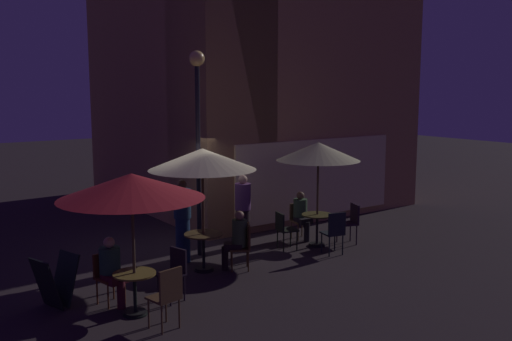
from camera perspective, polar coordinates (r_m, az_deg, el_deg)
name	(u,v)px	position (r m, az deg, el deg)	size (l,w,h in m)	color
ground_plane	(188,257)	(12.71, -6.85, -8.63)	(60.00, 60.00, 0.00)	#292023
cafe_building	(232,64)	(16.91, -2.39, 10.61)	(7.61, 8.24, 8.74)	tan
street_lamp_near_corner	(198,114)	(12.33, -5.88, 5.71)	(0.33, 0.33, 4.47)	black
menu_sandwich_board	(56,281)	(10.35, -19.48, -10.42)	(0.78, 0.72, 0.88)	black
cafe_table_0	(317,223)	(13.42, 6.16, -5.26)	(0.73, 0.73, 0.76)	black
cafe_table_1	(135,285)	(9.64, -12.08, -11.17)	(0.70, 0.70, 0.71)	black
cafe_table_2	(204,243)	(11.63, -5.29, -7.25)	(0.78, 0.78, 0.77)	black
patio_umbrella_0	(318,152)	(13.12, 6.27, 1.86)	(1.93, 1.93, 2.45)	black
patio_umbrella_1	(132,187)	(9.23, -12.39, -1.59)	(2.34, 2.34, 2.35)	black
patio_umbrella_2	(202,160)	(11.29, -5.41, 1.09)	(2.15, 2.15, 2.51)	black
cafe_chair_0	(298,217)	(14.09, 4.28, -4.72)	(0.43, 0.43, 0.86)	brown
cafe_chair_1	(284,227)	(13.04, 2.81, -5.70)	(0.50, 0.50, 0.88)	black
cafe_chair_2	(335,229)	(12.75, 7.90, -5.89)	(0.50, 0.50, 0.98)	black
cafe_chair_3	(351,220)	(13.74, 9.49, -4.88)	(0.56, 0.56, 0.96)	black
cafe_chair_4	(167,293)	(8.95, -8.90, -12.04)	(0.49, 0.49, 0.99)	#4C3220
cafe_chair_5	(175,269)	(10.15, -8.17, -9.78)	(0.49, 0.49, 0.92)	black
cafe_chair_6	(107,273)	(10.24, -14.70, -9.92)	(0.50, 0.50, 0.88)	#5F2E18
cafe_chair_7	(244,243)	(11.66, -1.18, -7.29)	(0.57, 0.57, 0.95)	#4D311A
patron_seated_0	(302,212)	(13.94, 4.59, -4.23)	(0.38, 0.54, 1.18)	black
patron_seated_1	(112,267)	(10.09, -14.28, -9.35)	(0.43, 0.54, 1.19)	#4E1621
patron_seated_2	(237,237)	(11.62, -1.96, -6.68)	(0.50, 0.44, 1.23)	black
patron_standing_3	(183,221)	(12.18, -7.38, -5.05)	(0.37, 0.37, 1.77)	navy
patron_standing_4	(243,211)	(13.22, -1.32, -4.09)	(0.37, 0.37, 1.70)	black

